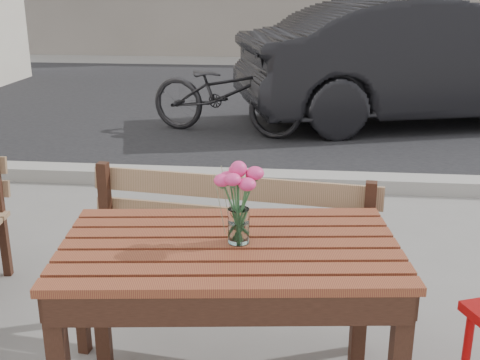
{
  "coord_description": "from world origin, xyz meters",
  "views": [
    {
      "loc": [
        0.14,
        -2.0,
        1.7
      ],
      "look_at": [
        -0.08,
        0.1,
        1.01
      ],
      "focal_mm": 45.0,
      "sensor_mm": 36.0,
      "label": 1
    }
  ],
  "objects_px": {
    "main_table": "(230,274)",
    "parked_car": "(428,61)",
    "bicycle": "(225,92)",
    "main_vase": "(239,193)"
  },
  "relations": [
    {
      "from": "main_table",
      "to": "bicycle",
      "type": "height_order",
      "value": "bicycle"
    },
    {
      "from": "main_vase",
      "to": "bicycle",
      "type": "xyz_separation_m",
      "value": [
        -0.67,
        4.82,
        -0.48
      ]
    },
    {
      "from": "main_table",
      "to": "parked_car",
      "type": "distance_m",
      "value": 6.02
    },
    {
      "from": "parked_car",
      "to": "bicycle",
      "type": "bearing_deg",
      "value": 94.1
    },
    {
      "from": "bicycle",
      "to": "main_table",
      "type": "bearing_deg",
      "value": -156.15
    },
    {
      "from": "main_table",
      "to": "bicycle",
      "type": "relative_size",
      "value": 0.72
    },
    {
      "from": "main_table",
      "to": "parked_car",
      "type": "relative_size",
      "value": 0.29
    },
    {
      "from": "main_vase",
      "to": "bicycle",
      "type": "relative_size",
      "value": 0.17
    },
    {
      "from": "parked_car",
      "to": "bicycle",
      "type": "xyz_separation_m",
      "value": [
        -2.44,
        -0.91,
        -0.28
      ]
    },
    {
      "from": "parked_car",
      "to": "main_table",
      "type": "bearing_deg",
      "value": 146.3
    }
  ]
}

